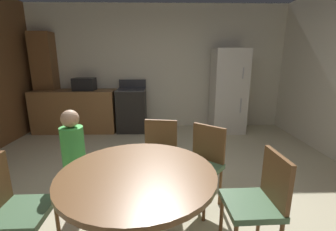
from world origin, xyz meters
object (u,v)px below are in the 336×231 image
object	(u,v)px
person_child	(74,160)
microwave	(84,84)
chair_northeast	(203,161)
chair_west	(11,207)
oven_range	(132,110)
dining_table	(138,192)
chair_north	(159,153)
chair_east	(260,199)
refrigerator	(228,91)

from	to	relation	value
person_child	microwave	bearing A→B (deg)	146.48
chair_northeast	person_child	xyz separation A→B (m)	(-1.31, -0.11, 0.08)
chair_west	person_child	world-z (taller)	person_child
oven_range	dining_table	size ratio (longest dim) A/B	0.96
oven_range	chair_northeast	distance (m)	2.91
person_child	chair_north	bearing A→B (deg)	61.75
chair_west	person_child	size ratio (longest dim) A/B	0.80
dining_table	chair_west	xyz separation A→B (m)	(-0.94, -0.03, -0.10)
chair_east	person_child	world-z (taller)	person_child
chair_north	refrigerator	bearing A→B (deg)	158.01
oven_range	chair_northeast	xyz separation A→B (m)	(1.10, -2.69, 0.03)
oven_range	chair_northeast	world-z (taller)	oven_range
chair_north	chair_east	size ratio (longest dim) A/B	1.00
refrigerator	chair_north	xyz separation A→B (m)	(-1.44, -2.42, -0.38)
refrigerator	person_child	distance (m)	3.58
refrigerator	chair_east	size ratio (longest dim) A/B	2.02
dining_table	chair_northeast	bearing A→B (deg)	49.70
oven_range	chair_north	xyz separation A→B (m)	(0.64, -2.48, 0.03)
oven_range	chair_west	size ratio (longest dim) A/B	1.26
chair_northeast	chair_west	bearing A→B (deg)	-24.07
chair_west	person_child	bearing A→B (deg)	67.75
refrigerator	chair_northeast	xyz separation A→B (m)	(-0.98, -2.63, -0.38)
oven_range	microwave	world-z (taller)	microwave
oven_range	dining_table	world-z (taller)	oven_range
refrigerator	chair_east	distance (m)	3.40
person_child	chair_northeast	bearing A→B (deg)	45.68
chair_north	chair_northeast	size ratio (longest dim) A/B	1.00
microwave	chair_west	size ratio (longest dim) A/B	0.51
dining_table	oven_range	bearing A→B (deg)	98.29
dining_table	refrigerator	bearing A→B (deg)	64.64
refrigerator	chair_north	bearing A→B (deg)	-120.79
refrigerator	chair_east	xyz separation A→B (m)	(-0.65, -3.31, -0.38)
chair_north	chair_east	xyz separation A→B (m)	(0.79, -0.89, 0.00)
chair_west	microwave	bearing A→B (deg)	97.45
chair_north	chair_west	world-z (taller)	same
refrigerator	chair_west	size ratio (longest dim) A/B	2.02
chair_north	chair_east	distance (m)	1.19
chair_east	chair_west	bearing A→B (deg)	-0.28
chair_north	oven_range	bearing A→B (deg)	-156.72
chair_north	chair_west	distance (m)	1.44
chair_east	chair_northeast	world-z (taller)	same
dining_table	chair_north	bearing A→B (deg)	81.20
refrigerator	person_child	size ratio (longest dim) A/B	1.61
microwave	chair_northeast	distance (m)	3.44
refrigerator	dining_table	world-z (taller)	refrigerator
person_child	oven_range	bearing A→B (deg)	126.71
oven_range	dining_table	bearing A→B (deg)	-81.71
oven_range	person_child	bearing A→B (deg)	-94.15
chair_northeast	person_child	size ratio (longest dim) A/B	0.80
chair_east	person_child	bearing A→B (deg)	-21.33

